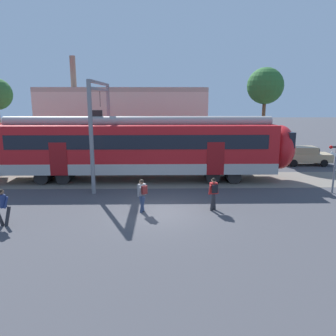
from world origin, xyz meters
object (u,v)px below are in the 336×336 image
pedestrian_grey (142,193)px  pedestrian_red (214,191)px  parked_car_tan (305,156)px  commuter_train (11,148)px  crossing_signal (336,160)px  pedestrian_navy (2,205)px

pedestrian_grey → pedestrian_red: (3.52, 0.18, 0.00)m
pedestrian_grey → parked_car_tan: 17.27m
pedestrian_grey → pedestrian_red: bearing=3.0°
pedestrian_grey → pedestrian_red: 3.53m
commuter_train → crossing_signal: bearing=-9.5°
parked_car_tan → pedestrian_grey: bearing=-138.6°
pedestrian_grey → crossing_signal: size_ratio=0.56×
pedestrian_navy → pedestrian_red: 9.68m
commuter_train → pedestrian_navy: size_ratio=22.83×
pedestrian_red → crossing_signal: bearing=21.1°
pedestrian_navy → pedestrian_red: bearing=11.0°
crossing_signal → parked_car_tan: bearing=77.1°
pedestrian_navy → pedestrian_grey: (5.98, 1.66, 0.03)m
pedestrian_navy → crossing_signal: crossing_signal is taller
commuter_train → crossing_signal: commuter_train is taller
pedestrian_navy → crossing_signal: (17.03, 4.75, 1.05)m
pedestrian_red → crossing_signal: crossing_signal is taller
pedestrian_grey → crossing_signal: bearing=15.6°
pedestrian_navy → parked_car_tan: size_ratio=0.41×
pedestrian_navy → parked_car_tan: (18.93, 13.08, -0.18)m
commuter_train → pedestrian_navy: commuter_train is taller
parked_car_tan → crossing_signal: crossing_signal is taller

